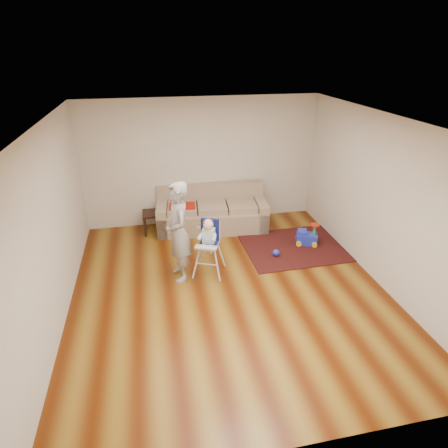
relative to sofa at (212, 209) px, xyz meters
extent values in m
plane|color=#501E05|center=(-0.13, -2.30, -0.45)|extent=(5.50, 5.50, 0.00)
cube|color=beige|center=(-0.13, 0.45, 0.90)|extent=(5.00, 0.04, 2.70)
cube|color=beige|center=(-2.63, -2.30, 0.90)|extent=(0.04, 5.50, 2.70)
cube|color=beige|center=(2.37, -2.30, 0.90)|extent=(0.04, 5.50, 2.70)
cube|color=white|center=(-0.13, -2.30, 2.25)|extent=(5.00, 5.50, 0.04)
cube|color=#A41B0C|center=(-0.63, -0.05, 0.14)|extent=(0.56, 0.39, 0.04)
cube|color=black|center=(1.51, -1.19, -0.44)|extent=(2.12, 1.61, 0.02)
sphere|color=#2334CA|center=(0.97, -1.46, -0.37)|extent=(0.13, 0.13, 0.13)
cylinder|color=#2334CA|center=(-0.41, -1.83, 0.47)|extent=(0.06, 0.12, 0.01)
imported|color=#97979A|center=(-0.86, -1.77, 0.41)|extent=(0.49, 0.68, 1.72)
camera|label=1|loc=(-1.23, -7.25, 3.19)|focal=30.00mm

